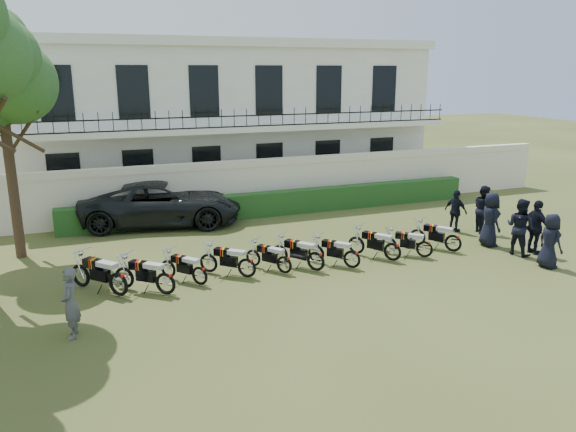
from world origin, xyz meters
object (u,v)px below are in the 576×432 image
Objects in this scene: motorcycle_0 at (118,279)px; motorcycle_2 at (200,271)px; inspector at (70,303)px; motorcycle_8 at (425,245)px; motorcycle_9 at (453,239)px; motorcycle_3 at (247,263)px; motorcycle_4 at (284,261)px; motorcycle_5 at (316,257)px; officer_1 at (520,227)px; suv at (161,203)px; motorcycle_1 at (165,278)px; officer_4 at (484,209)px; officer_5 at (456,211)px; officer_3 at (490,219)px; officer_2 at (536,227)px; officer_0 at (550,241)px; motorcycle_7 at (393,247)px; motorcycle_6 at (352,255)px; tree_west_near at (0,74)px.

motorcycle_2 is (2.24, 0.01, -0.09)m from motorcycle_0.
inspector is at bearing -160.91° from motorcycle_0.
motorcycle_9 is at bearing -38.94° from motorcycle_8.
motorcycle_3 is 1.16m from motorcycle_4.
officer_1 is at bearing -44.82° from motorcycle_5.
motorcycle_0 is 4.84m from motorcycle_4.
motorcycle_8 is 0.21× the size of suv.
motorcycle_1 is 12.42m from officer_4.
motorcycle_4 is 0.99m from motorcycle_5.
officer_5 is (10.27, -5.08, -0.06)m from suv.
motorcycle_2 is 11.36m from officer_4.
officer_1 is 3.03m from officer_5.
motorcycle_1 reaches higher than motorcycle_8.
officer_3 is (13.77, 2.16, 0.12)m from inspector.
officer_2 is (12.16, -0.85, 0.43)m from motorcycle_1.
motorcycle_3 reaches higher than motorcycle_8.
officer_0 is 1.36m from officer_2.
motorcycle_9 is (2.42, 0.08, -0.01)m from motorcycle_7.
inspector reaches higher than motorcycle_9.
suv is (-4.67, 7.35, 0.42)m from motorcycle_6.
motorcycle_1 is at bearing 146.02° from motorcycle_7.
tree_west_near is at bearing -161.90° from inspector.
officer_0 is at bearing -62.92° from motorcycle_7.
officer_3 reaches higher than suv.
motorcycle_4 is at bearing -40.44° from motorcycle_0.
tree_west_near is 12.15m from motorcycle_6.
officer_3 reaches higher than officer_0.
motorcycle_1 is 3.64m from motorcycle_4.
officer_0 reaches higher than motorcycle_6.
officer_2 is 3.27m from officer_5.
officer_3 is at bearing 161.42° from officer_5.
tree_west_near is at bearing 79.12° from motorcycle_0.
inspector reaches higher than motorcycle_8.
motorcycle_9 is at bearing -19.34° from tree_west_near.
motorcycle_0 reaches higher than motorcycle_7.
motorcycle_1 is 0.83× the size of officer_2.
motorcycle_5 is at bearing 102.55° from officer_3.
motorcycle_5 is 6.77m from officer_3.
tree_west_near reaches higher than motorcycle_8.
officer_0 is at bearing -86.62° from motorcycle_9.
motorcycle_7 is 9.53m from suv.
motorcycle_8 reaches higher than motorcycle_2.
motorcycle_8 is 0.69× the size of officer_3.
tree_west_near reaches higher than officer_2.
officer_0 is 4.00m from officer_4.
motorcycle_0 reaches higher than motorcycle_8.
officer_1 reaches higher than motorcycle_9.
tree_west_near is at bearing 65.40° from officer_0.
motorcycle_2 is 7.43m from motorcycle_8.
officer_0 is (3.09, -2.15, 0.43)m from motorcycle_8.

